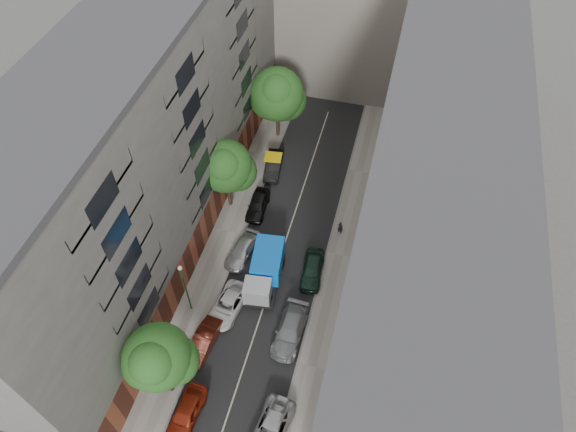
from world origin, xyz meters
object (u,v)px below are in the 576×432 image
(car_left_0, at_px, (186,413))
(car_right_1, at_px, (290,331))
(car_right_2, at_px, (312,269))
(tarp_truck, at_px, (265,270))
(car_left_3, at_px, (242,251))
(car_left_5, at_px, (273,165))
(tree_near, at_px, (158,360))
(tree_mid, at_px, (226,168))
(tree_far, at_px, (278,96))
(car_left_2, at_px, (228,305))
(car_left_1, at_px, (204,341))
(lamp_post, at_px, (184,284))
(pedestrian, at_px, (340,228))
(car_left_4, at_px, (258,205))
(car_right_0, at_px, (271,430))

(car_left_0, distance_m, car_right_1, 9.93)
(car_right_1, bearing_deg, car_right_2, 88.53)
(tarp_truck, distance_m, car_left_3, 3.57)
(car_left_5, xyz_separation_m, tree_near, (-0.99, -24.55, 4.95))
(tree_mid, distance_m, tree_far, 11.18)
(tree_far, bearing_deg, car_left_2, -85.57)
(car_left_1, relative_size, car_right_2, 0.96)
(tree_near, relative_size, lamp_post, 1.32)
(car_left_2, bearing_deg, pedestrian, 62.99)
(car_left_5, xyz_separation_m, car_right_2, (6.82, -11.60, 0.02))
(car_left_4, height_order, car_right_0, car_left_4)
(tarp_truck, distance_m, tree_near, 12.71)
(car_left_0, relative_size, car_left_4, 1.04)
(car_left_0, xyz_separation_m, car_left_4, (-0.80, 20.40, -0.03))
(car_left_4, bearing_deg, car_right_1, -64.09)
(car_left_5, relative_size, tree_far, 0.53)
(tree_near, bearing_deg, car_left_3, 84.91)
(tarp_truck, xyz_separation_m, tree_far, (-3.90, 18.44, 3.95))
(car_right_1, distance_m, tree_near, 11.16)
(tarp_truck, bearing_deg, car_left_3, 137.33)
(car_left_4, distance_m, car_right_0, 21.17)
(car_left_2, bearing_deg, lamp_post, -155.52)
(car_left_3, bearing_deg, car_left_4, 101.65)
(car_left_0, bearing_deg, car_left_4, 96.11)
(car_left_4, bearing_deg, car_right_2, -43.10)
(car_left_2, distance_m, lamp_post, 4.58)
(car_left_4, relative_size, tree_near, 0.52)
(car_left_3, relative_size, car_right_0, 0.89)
(tree_far, bearing_deg, car_left_0, -86.87)
(car_left_2, relative_size, tree_near, 0.58)
(car_left_2, height_order, tree_mid, tree_mid)
(car_left_2, bearing_deg, car_right_0, -45.56)
(car_left_0, bearing_deg, tree_mid, 103.72)
(car_right_1, relative_size, tree_near, 0.62)
(car_right_2, xyz_separation_m, tree_far, (-7.73, 16.82, 4.73))
(car_right_0, bearing_deg, car_left_4, 115.92)
(car_left_0, distance_m, pedestrian, 20.89)
(car_right_0, xyz_separation_m, car_right_2, (-0.20, 13.97, 0.06))
(car_left_0, height_order, tree_far, tree_far)
(car_right_2, bearing_deg, car_right_0, -94.00)
(car_left_4, bearing_deg, car_left_1, -91.77)
(tree_far, bearing_deg, tree_near, -90.17)
(car_left_4, xyz_separation_m, tree_mid, (-2.70, -0.21, 4.49))
(car_right_0, distance_m, tree_near, 9.50)
(car_left_4, distance_m, car_right_1, 13.78)
(car_left_2, bearing_deg, tree_mid, 116.78)
(tree_mid, height_order, pedestrian, tree_mid)
(lamp_post, bearing_deg, car_right_2, 33.74)
(tarp_truck, distance_m, car_right_2, 4.22)
(car_left_2, height_order, car_right_0, car_right_0)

